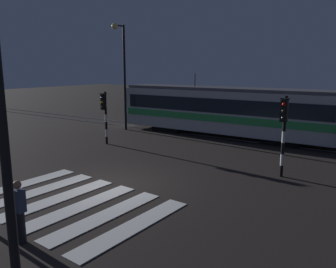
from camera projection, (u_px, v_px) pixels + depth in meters
name	position (u px, v px, depth m)	size (l,w,h in m)	color
ground_plane	(112.00, 185.00, 13.34)	(120.00, 120.00, 0.00)	black
rail_near	(225.00, 138.00, 22.01)	(80.00, 0.12, 0.03)	#59595E
rail_far	(234.00, 135.00, 23.18)	(80.00, 0.12, 0.03)	#59595E
crosswalk_zebra	(69.00, 202.00, 11.60)	(6.87, 4.84, 0.02)	silver
traffic_light_corner_far_right	(284.00, 124.00, 13.86)	(0.36, 0.42, 3.41)	black
traffic_light_corner_far_left	(105.00, 110.00, 20.03)	(0.36, 0.42, 3.14)	black
street_lamp_trackside_left	(122.00, 65.00, 24.13)	(0.44, 1.21, 7.51)	black
tram	(223.00, 110.00, 22.54)	(14.82, 2.58, 4.15)	#B2BCC1
pedestrian_waiting_at_kerb	(19.00, 212.00, 8.77)	(0.36, 0.24, 1.71)	black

